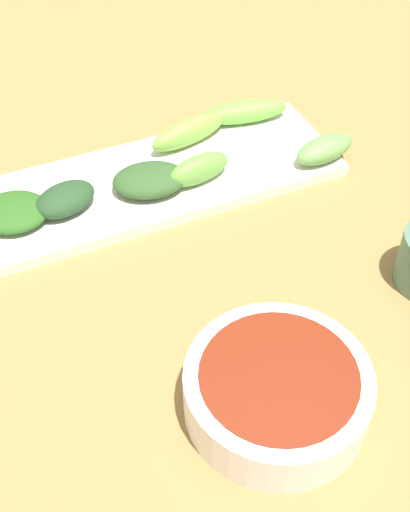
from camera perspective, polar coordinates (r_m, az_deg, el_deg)
name	(u,v)px	position (r m, az deg, el deg)	size (l,w,h in m)	color
tabletop	(185,277)	(0.62, -1.72, -1.80)	(2.10, 2.10, 0.02)	olive
sauce_bowl	(277,390)	(0.51, 6.10, -11.15)	(0.14, 0.14, 0.04)	white
serving_plate	(153,182)	(0.70, -4.37, 6.27)	(0.13, 0.39, 0.01)	white
broccoli_leafy_0	(150,180)	(0.67, -4.69, 6.42)	(0.05, 0.07, 0.02)	#2F5327
broccoli_stalk_1	(199,169)	(0.68, -0.53, 7.33)	(0.03, 0.07, 0.03)	#63A540
broccoli_stalk_2	(189,132)	(0.73, -1.36, 10.44)	(0.03, 0.09, 0.03)	#79B842
broccoli_stalk_3	(244,112)	(0.77, 3.29, 12.05)	(0.03, 0.10, 0.02)	#6DB942
broccoli_leafy_4	(65,199)	(0.66, -11.73, 4.71)	(0.04, 0.06, 0.02)	#234525
broccoli_leafy_5	(13,212)	(0.66, -15.86, 3.59)	(0.06, 0.07, 0.02)	#2A5E1D
broccoli_stalk_6	(325,149)	(0.72, 10.04, 8.88)	(0.03, 0.07, 0.02)	#68A451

